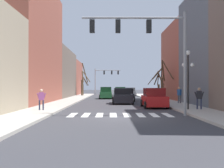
{
  "coord_description": "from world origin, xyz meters",
  "views": [
    {
      "loc": [
        -0.62,
        -15.82,
        1.91
      ],
      "look_at": [
        -0.43,
        20.4,
        2.21
      ],
      "focal_mm": 42.0,
      "sensor_mm": 36.0,
      "label": 1
    }
  ],
  "objects_px": {
    "pedestrian_waiting_at_curb": "(163,92)",
    "car_parked_left_mid": "(130,92)",
    "pedestrian_crossing_street": "(41,98)",
    "car_parked_right_near": "(106,93)",
    "street_tree_left_mid": "(162,81)",
    "street_tree_right_mid": "(83,83)",
    "street_lamp_right_corner": "(188,68)",
    "pedestrian_on_right_sidewalk": "(199,96)",
    "street_tree_right_near": "(83,86)",
    "traffic_signal_near": "(148,39)",
    "car_driving_away_lane": "(120,92)",
    "car_at_intersection": "(122,96)",
    "pedestrian_near_right_corner": "(179,93)",
    "car_parked_left_far": "(126,95)",
    "street_tree_left_far": "(158,85)",
    "traffic_signal_far": "(105,75)",
    "car_driving_toward_lane": "(154,98)"
  },
  "relations": [
    {
      "from": "car_parked_right_near",
      "to": "street_tree_left_far",
      "type": "bearing_deg",
      "value": 65.16
    },
    {
      "from": "traffic_signal_far",
      "to": "street_lamp_right_corner",
      "type": "xyz_separation_m",
      "value": [
        7.28,
        -40.27,
        -1.09
      ]
    },
    {
      "from": "car_parked_left_mid",
      "to": "car_parked_left_far",
      "type": "distance_m",
      "value": 17.98
    },
    {
      "from": "car_parked_left_far",
      "to": "street_tree_right_near",
      "type": "bearing_deg",
      "value": 22.39
    },
    {
      "from": "car_parked_left_mid",
      "to": "street_tree_left_far",
      "type": "height_order",
      "value": "street_tree_left_far"
    },
    {
      "from": "pedestrian_near_right_corner",
      "to": "street_tree_left_far",
      "type": "xyz_separation_m",
      "value": [
        -0.48,
        9.25,
        0.85
      ]
    },
    {
      "from": "pedestrian_waiting_at_curb",
      "to": "car_parked_left_mid",
      "type": "bearing_deg",
      "value": -23.64
    },
    {
      "from": "car_parked_right_near",
      "to": "pedestrian_near_right_corner",
      "type": "xyz_separation_m",
      "value": [
        7.83,
        -12.65,
        0.32
      ]
    },
    {
      "from": "car_driving_away_lane",
      "to": "street_tree_right_near",
      "type": "height_order",
      "value": "street_tree_right_near"
    },
    {
      "from": "street_lamp_right_corner",
      "to": "car_parked_right_near",
      "type": "height_order",
      "value": "street_lamp_right_corner"
    },
    {
      "from": "street_tree_left_mid",
      "to": "traffic_signal_near",
      "type": "bearing_deg",
      "value": -104.38
    },
    {
      "from": "street_tree_left_mid",
      "to": "street_tree_left_far",
      "type": "xyz_separation_m",
      "value": [
        0.12,
        3.37,
        -0.5
      ]
    },
    {
      "from": "street_tree_left_mid",
      "to": "street_tree_right_mid",
      "type": "height_order",
      "value": "street_tree_right_mid"
    },
    {
      "from": "pedestrian_near_right_corner",
      "to": "street_tree_left_mid",
      "type": "bearing_deg",
      "value": 158.13
    },
    {
      "from": "street_tree_right_near",
      "to": "street_tree_left_far",
      "type": "relative_size",
      "value": 1.11
    },
    {
      "from": "car_parked_right_near",
      "to": "street_tree_right_near",
      "type": "bearing_deg",
      "value": -158.52
    },
    {
      "from": "traffic_signal_near",
      "to": "pedestrian_crossing_street",
      "type": "relative_size",
      "value": 4.37
    },
    {
      "from": "traffic_signal_near",
      "to": "car_parked_left_far",
      "type": "relative_size",
      "value": 1.63
    },
    {
      "from": "car_at_intersection",
      "to": "pedestrian_on_right_sidewalk",
      "type": "relative_size",
      "value": 2.73
    },
    {
      "from": "car_driving_away_lane",
      "to": "car_parked_left_far",
      "type": "distance_m",
      "value": 11.29
    },
    {
      "from": "car_at_intersection",
      "to": "pedestrian_near_right_corner",
      "type": "distance_m",
      "value": 6.01
    },
    {
      "from": "pedestrian_near_right_corner",
      "to": "pedestrian_crossing_street",
      "type": "relative_size",
      "value": 1.1
    },
    {
      "from": "car_driving_toward_lane",
      "to": "car_parked_left_mid",
      "type": "height_order",
      "value": "car_driving_toward_lane"
    },
    {
      "from": "street_lamp_right_corner",
      "to": "traffic_signal_far",
      "type": "bearing_deg",
      "value": 100.24
    },
    {
      "from": "pedestrian_on_right_sidewalk",
      "to": "street_tree_right_near",
      "type": "relative_size",
      "value": 0.38
    },
    {
      "from": "street_tree_right_mid",
      "to": "traffic_signal_near",
      "type": "bearing_deg",
      "value": -77.05
    },
    {
      "from": "car_parked_right_near",
      "to": "pedestrian_on_right_sidewalk",
      "type": "height_order",
      "value": "pedestrian_on_right_sidewalk"
    },
    {
      "from": "car_parked_left_far",
      "to": "car_at_intersection",
      "type": "distance_m",
      "value": 5.2
    },
    {
      "from": "pedestrian_waiting_at_curb",
      "to": "street_tree_right_mid",
      "type": "distance_m",
      "value": 20.79
    },
    {
      "from": "traffic_signal_near",
      "to": "car_parked_left_mid",
      "type": "distance_m",
      "value": 34.97
    },
    {
      "from": "car_at_intersection",
      "to": "street_tree_right_mid",
      "type": "distance_m",
      "value": 22.66
    },
    {
      "from": "car_at_intersection",
      "to": "street_tree_left_mid",
      "type": "xyz_separation_m",
      "value": [
        5.24,
        4.5,
        1.71
      ]
    },
    {
      "from": "car_driving_away_lane",
      "to": "car_driving_toward_lane",
      "type": "xyz_separation_m",
      "value": [
        2.26,
        -21.57,
        -0.01
      ]
    },
    {
      "from": "car_parked_left_mid",
      "to": "street_tree_left_mid",
      "type": "relative_size",
      "value": 0.92
    },
    {
      "from": "street_lamp_right_corner",
      "to": "pedestrian_on_right_sidewalk",
      "type": "relative_size",
      "value": 2.73
    },
    {
      "from": "car_parked_left_mid",
      "to": "street_tree_right_mid",
      "type": "height_order",
      "value": "street_tree_right_mid"
    },
    {
      "from": "pedestrian_near_right_corner",
      "to": "pedestrian_crossing_street",
      "type": "distance_m",
      "value": 14.51
    },
    {
      "from": "traffic_signal_near",
      "to": "street_tree_left_mid",
      "type": "xyz_separation_m",
      "value": [
        4.14,
        16.16,
        -2.48
      ]
    },
    {
      "from": "car_parked_left_mid",
      "to": "pedestrian_near_right_corner",
      "type": "distance_m",
      "value": 24.64
    },
    {
      "from": "traffic_signal_far",
      "to": "pedestrian_near_right_corner",
      "type": "xyz_separation_m",
      "value": [
        8.48,
        -33.13,
        -3.26
      ]
    },
    {
      "from": "car_parked_left_far",
      "to": "street_tree_right_mid",
      "type": "height_order",
      "value": "street_tree_right_mid"
    },
    {
      "from": "street_tree_left_mid",
      "to": "street_tree_right_mid",
      "type": "xyz_separation_m",
      "value": [
        -11.79,
        17.11,
        0.09
      ]
    },
    {
      "from": "pedestrian_near_right_corner",
      "to": "pedestrian_on_right_sidewalk",
      "type": "distance_m",
      "value": 7.22
    },
    {
      "from": "street_lamp_right_corner",
      "to": "pedestrian_waiting_at_curb",
      "type": "height_order",
      "value": "street_lamp_right_corner"
    },
    {
      "from": "car_driving_away_lane",
      "to": "street_tree_left_far",
      "type": "relative_size",
      "value": 1.13
    },
    {
      "from": "traffic_signal_near",
      "to": "car_parked_right_near",
      "type": "xyz_separation_m",
      "value": [
        -3.08,
        22.92,
        -4.15
      ]
    },
    {
      "from": "car_driving_away_lane",
      "to": "pedestrian_waiting_at_curb",
      "type": "bearing_deg",
      "value": -157.08
    },
    {
      "from": "street_lamp_right_corner",
      "to": "car_parked_left_far",
      "type": "height_order",
      "value": "street_lamp_right_corner"
    },
    {
      "from": "pedestrian_crossing_street",
      "to": "car_parked_right_near",
      "type": "bearing_deg",
      "value": -109.52
    },
    {
      "from": "traffic_signal_far",
      "to": "car_driving_away_lane",
      "type": "xyz_separation_m",
      "value": [
        2.97,
        -15.33,
        -3.59
      ]
    }
  ]
}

